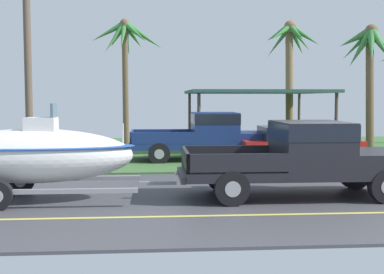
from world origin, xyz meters
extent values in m
cube|color=#424247|center=(0.00, 0.00, -0.03)|extent=(36.00, 8.00, 0.06)
cube|color=#3D6633|center=(0.00, 11.00, 0.00)|extent=(36.00, 14.00, 0.11)
cube|color=#DBCC4C|center=(0.00, -1.80, 0.00)|extent=(34.20, 0.12, 0.01)
cube|color=black|center=(-1.06, 0.05, 0.63)|extent=(5.49, 2.05, 0.22)
cube|color=black|center=(0.92, 0.05, 0.93)|extent=(1.54, 2.05, 0.38)
cube|color=black|center=(-0.68, 0.05, 1.30)|extent=(1.65, 2.05, 1.12)
cube|color=black|center=(-0.68, 0.05, 1.63)|extent=(1.67, 2.07, 0.38)
cube|color=black|center=(-2.65, 0.05, 0.76)|extent=(2.30, 2.05, 0.04)
cube|color=black|center=(-2.65, 1.03, 0.96)|extent=(2.30, 0.08, 0.45)
cube|color=black|center=(-2.65, -0.93, 0.96)|extent=(2.30, 0.08, 0.45)
cube|color=black|center=(-3.76, 0.05, 0.96)|extent=(0.08, 2.05, 0.45)
cube|color=#333338|center=(-3.86, 0.05, 0.57)|extent=(0.12, 1.84, 0.16)
sphere|color=#B2B2B7|center=(-3.98, 0.05, 0.62)|extent=(0.10, 0.10, 0.10)
cylinder|color=black|center=(0.84, 0.96, 0.40)|extent=(0.80, 0.28, 0.80)
cylinder|color=#9E9EA3|center=(0.84, 0.96, 0.40)|extent=(0.36, 0.29, 0.36)
cylinder|color=black|center=(-2.77, 0.96, 0.40)|extent=(0.80, 0.28, 0.80)
cylinder|color=#9E9EA3|center=(-2.77, 0.96, 0.40)|extent=(0.36, 0.29, 0.36)
cylinder|color=black|center=(-2.77, -0.86, 0.40)|extent=(0.80, 0.28, 0.80)
cylinder|color=#9E9EA3|center=(-2.77, -0.86, 0.40)|extent=(0.36, 0.29, 0.36)
cube|color=gray|center=(-4.43, 0.05, 0.38)|extent=(0.90, 0.10, 0.08)
cube|color=gray|center=(-7.41, 0.95, 0.38)|extent=(5.05, 0.12, 0.10)
cube|color=gray|center=(-7.41, -0.84, 0.38)|extent=(5.05, 0.12, 0.10)
cylinder|color=black|center=(-7.91, 1.01, 0.32)|extent=(0.64, 0.22, 0.64)
cylinder|color=#9E9EA3|center=(-7.91, 1.01, 0.32)|extent=(0.29, 0.23, 0.29)
ellipsoid|color=white|center=(-7.41, 0.05, 1.07)|extent=(4.78, 1.76, 1.28)
ellipsoid|color=#1E4CA5|center=(-7.41, 0.05, 1.30)|extent=(4.87, 1.80, 0.12)
cube|color=silver|center=(-7.17, 0.05, 1.65)|extent=(0.70, 0.60, 0.65)
cube|color=slate|center=(-6.87, 0.05, 2.13)|extent=(0.06, 0.56, 0.36)
cylinder|color=silver|center=(-5.26, 0.05, 1.58)|extent=(0.04, 0.04, 0.50)
cube|color=navy|center=(-2.58, 7.13, 0.63)|extent=(5.64, 1.91, 0.22)
cube|color=navy|center=(-0.55, 7.13, 0.93)|extent=(1.58, 1.91, 0.38)
cube|color=navy|center=(-2.19, 7.13, 1.31)|extent=(1.69, 1.91, 1.14)
cube|color=black|center=(-2.19, 7.13, 1.65)|extent=(1.71, 1.93, 0.38)
cube|color=#112047|center=(-4.22, 7.13, 0.76)|extent=(2.37, 1.91, 0.04)
cube|color=navy|center=(-4.22, 8.04, 0.96)|extent=(2.37, 0.08, 0.45)
cube|color=navy|center=(-4.22, 6.22, 0.96)|extent=(2.37, 0.08, 0.45)
cube|color=navy|center=(-5.36, 7.13, 0.96)|extent=(0.08, 1.91, 0.45)
cube|color=#333338|center=(-5.46, 7.13, 0.57)|extent=(0.12, 1.72, 0.16)
sphere|color=#B2B2B7|center=(-5.58, 7.13, 0.62)|extent=(0.10, 0.10, 0.10)
cylinder|color=black|center=(-0.63, 7.97, 0.40)|extent=(0.80, 0.28, 0.80)
cylinder|color=#9E9EA3|center=(-0.63, 7.97, 0.40)|extent=(0.36, 0.29, 0.36)
cylinder|color=black|center=(-0.63, 6.29, 0.40)|extent=(0.80, 0.28, 0.80)
cylinder|color=#9E9EA3|center=(-0.63, 6.29, 0.40)|extent=(0.36, 0.29, 0.36)
cylinder|color=black|center=(-4.34, 7.97, 0.40)|extent=(0.80, 0.28, 0.80)
cylinder|color=#9E9EA3|center=(-4.34, 7.97, 0.40)|extent=(0.36, 0.29, 0.36)
cylinder|color=black|center=(-4.34, 6.29, 0.40)|extent=(0.80, 0.28, 0.80)
cylinder|color=#9E9EA3|center=(-4.34, 6.29, 0.40)|extent=(0.36, 0.29, 0.36)
cube|color=#B21E19|center=(0.93, 6.33, 0.53)|extent=(4.42, 1.84, 0.70)
cube|color=black|center=(0.71, 6.33, 1.13)|extent=(2.47, 1.69, 0.50)
cylinder|color=black|center=(2.43, 7.16, 0.33)|extent=(0.66, 0.22, 0.66)
cylinder|color=#9E9EA3|center=(2.43, 7.16, 0.33)|extent=(0.30, 0.23, 0.30)
cylinder|color=black|center=(2.43, 5.50, 0.33)|extent=(0.66, 0.22, 0.66)
cylinder|color=#9E9EA3|center=(2.43, 5.50, 0.33)|extent=(0.30, 0.23, 0.30)
cylinder|color=black|center=(-0.57, 7.16, 0.33)|extent=(0.66, 0.22, 0.66)
cylinder|color=#9E9EA3|center=(-0.57, 7.16, 0.33)|extent=(0.30, 0.23, 0.30)
cylinder|color=black|center=(-0.57, 5.50, 0.33)|extent=(0.66, 0.22, 0.66)
cylinder|color=#9E9EA3|center=(-0.57, 5.50, 0.33)|extent=(0.30, 0.23, 0.30)
cylinder|color=#4C4238|center=(3.16, 14.03, 1.33)|extent=(0.14, 0.14, 2.66)
cylinder|color=#4C4238|center=(3.16, 8.61, 1.33)|extent=(0.14, 0.14, 2.66)
cylinder|color=#4C4238|center=(-2.67, 14.03, 1.33)|extent=(0.14, 0.14, 2.66)
cylinder|color=#4C4238|center=(-2.67, 8.61, 1.33)|extent=(0.14, 0.14, 2.66)
cube|color=#2D5647|center=(0.25, 11.32, 2.73)|extent=(6.33, 5.92, 0.14)
cylinder|color=brown|center=(4.94, 9.38, 2.68)|extent=(0.34, 0.71, 5.38)
cone|color=#387A38|center=(5.46, 9.35, 4.63)|extent=(1.40, 0.49, 1.71)
cone|color=#387A38|center=(5.49, 9.69, 4.88)|extent=(1.43, 0.99, 1.22)
cone|color=#387A38|center=(5.24, 10.20, 4.87)|extent=(1.08, 1.99, 1.36)
cone|color=#387A38|center=(4.52, 9.92, 4.79)|extent=(1.17, 1.40, 1.37)
cone|color=#387A38|center=(4.31, 9.57, 5.04)|extent=(1.57, 0.86, 1.04)
cone|color=#387A38|center=(4.40, 9.21, 4.58)|extent=(1.54, 0.85, 1.83)
cone|color=#387A38|center=(4.63, 8.64, 4.67)|extent=(1.10, 1.89, 1.70)
cone|color=#387A38|center=(4.95, 8.65, 4.80)|extent=(0.46, 1.73, 1.47)
cone|color=#387A38|center=(5.37, 9.07, 4.66)|extent=(1.22, 0.98, 1.58)
sphere|color=brown|center=(4.94, 9.38, 5.37)|extent=(0.55, 0.55, 0.55)
cylinder|color=brown|center=(2.57, 13.88, 3.08)|extent=(0.39, 0.78, 6.17)
cone|color=#387A38|center=(3.30, 13.76, 5.68)|extent=(1.73, 0.66, 1.28)
cone|color=#387A38|center=(3.04, 14.30, 5.48)|extent=(1.42, 1.34, 1.62)
cone|color=#387A38|center=(2.59, 14.46, 5.75)|extent=(0.41, 1.37, 1.09)
cone|color=#387A38|center=(2.12, 14.45, 5.42)|extent=(1.27, 1.48, 1.67)
cone|color=#387A38|center=(1.96, 13.89, 5.78)|extent=(1.44, 0.44, 1.10)
cone|color=#387A38|center=(1.94, 13.32, 5.74)|extent=(1.60, 1.46, 1.12)
cone|color=#387A38|center=(2.68, 13.08, 5.72)|extent=(0.56, 1.80, 1.15)
cone|color=#387A38|center=(2.97, 13.48, 5.49)|extent=(1.19, 1.18, 1.52)
sphere|color=brown|center=(2.57, 13.88, 6.15)|extent=(0.62, 0.62, 0.62)
cylinder|color=brown|center=(-5.91, 12.94, 3.04)|extent=(0.29, 0.59, 6.08)
cone|color=#387A38|center=(-5.02, 12.90, 5.48)|extent=(2.02, 0.50, 1.53)
cone|color=#387A38|center=(-5.53, 13.36, 5.54)|extent=(1.25, 1.32, 1.36)
cone|color=#387A38|center=(-5.85, 13.66, 5.37)|extent=(0.51, 1.72, 1.67)
cone|color=#387A38|center=(-6.29, 13.43, 5.57)|extent=(1.23, 1.43, 1.33)
cone|color=#387A38|center=(-6.72, 12.93, 5.64)|extent=(1.77, 0.35, 1.16)
cone|color=#387A38|center=(-6.37, 12.60, 5.34)|extent=(1.35, 1.16, 1.69)
cone|color=#387A38|center=(-5.98, 12.40, 5.40)|extent=(0.47, 1.38, 1.55)
cone|color=#387A38|center=(-5.39, 12.45, 5.58)|extent=(1.42, 1.37, 1.26)
sphere|color=brown|center=(-5.91, 12.94, 6.08)|extent=(0.46, 0.46, 0.46)
cylinder|color=brown|center=(-8.66, 5.07, 4.39)|extent=(0.24, 0.24, 8.78)
camera|label=1|loc=(-4.52, -11.91, 2.43)|focal=46.69mm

